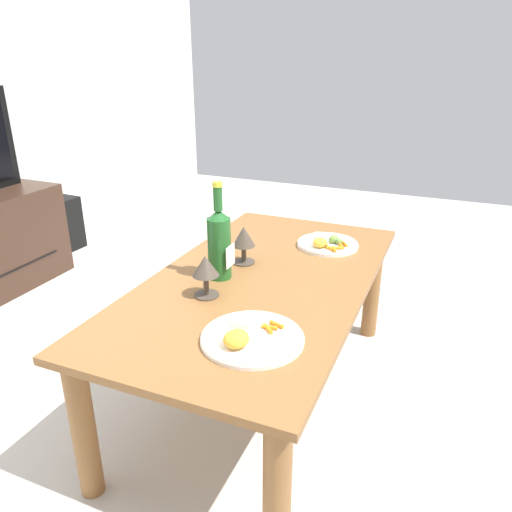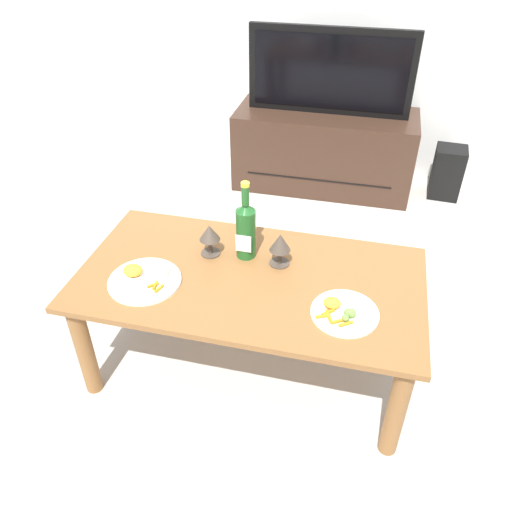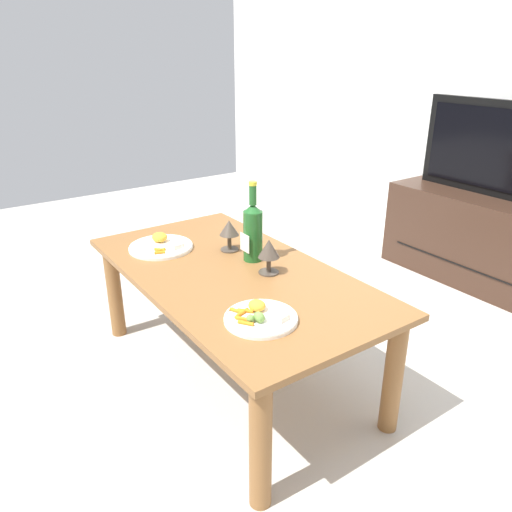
{
  "view_description": "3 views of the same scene",
  "coord_description": "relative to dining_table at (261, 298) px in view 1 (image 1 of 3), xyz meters",
  "views": [
    {
      "loc": [
        -1.44,
        -0.59,
        1.22
      ],
      "look_at": [
        0.05,
        0.04,
        0.56
      ],
      "focal_mm": 34.6,
      "sensor_mm": 36.0,
      "label": 1
    },
    {
      "loc": [
        0.39,
        -1.51,
        1.74
      ],
      "look_at": [
        0.02,
        0.03,
        0.58
      ],
      "focal_mm": 35.47,
      "sensor_mm": 36.0,
      "label": 2
    },
    {
      "loc": [
        1.55,
        -0.96,
        1.33
      ],
      "look_at": [
        0.04,
        0.09,
        0.56
      ],
      "focal_mm": 34.94,
      "sensor_mm": 36.0,
      "label": 3
    }
  ],
  "objects": [
    {
      "name": "ground_plane",
      "position": [
        0.0,
        0.0,
        -0.42
      ],
      "size": [
        6.4,
        6.4,
        0.0
      ],
      "primitive_type": "plane",
      "color": "#B7B2A8"
    },
    {
      "name": "dining_table",
      "position": [
        0.0,
        0.0,
        0.0
      ],
      "size": [
        1.36,
        0.72,
        0.5
      ],
      "color": "brown",
      "rests_on": "ground_plane"
    },
    {
      "name": "wine_bottle",
      "position": [
        -0.05,
        0.13,
        0.21
      ],
      "size": [
        0.08,
        0.08,
        0.34
      ],
      "color": "#1E5923",
      "rests_on": "dining_table"
    },
    {
      "name": "floor_speaker",
      "position": [
        0.92,
        1.81,
        -0.24
      ],
      "size": [
        0.21,
        0.21,
        0.35
      ],
      "primitive_type": "cube",
      "rotation": [
        0.0,
        0.0,
        -0.06
      ],
      "color": "black",
      "rests_on": "ground_plane"
    },
    {
      "name": "dinner_plate_right",
      "position": [
        0.38,
        -0.13,
        0.09
      ],
      "size": [
        0.25,
        0.25,
        0.05
      ],
      "color": "white",
      "rests_on": "dining_table"
    },
    {
      "name": "goblet_left",
      "position": [
        -0.2,
        0.11,
        0.18
      ],
      "size": [
        0.09,
        0.09,
        0.14
      ],
      "color": "#473D33",
      "rests_on": "dining_table"
    },
    {
      "name": "goblet_right",
      "position": [
        0.1,
        0.11,
        0.18
      ],
      "size": [
        0.09,
        0.09,
        0.14
      ],
      "color": "#473D33",
      "rests_on": "dining_table"
    },
    {
      "name": "dinner_plate_left",
      "position": [
        -0.39,
        -0.13,
        0.09
      ],
      "size": [
        0.28,
        0.28,
        0.05
      ],
      "color": "white",
      "rests_on": "dining_table"
    }
  ]
}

